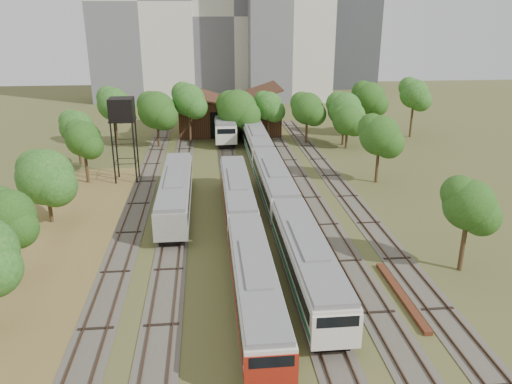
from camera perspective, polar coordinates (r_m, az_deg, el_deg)
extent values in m
plane|color=#475123|center=(30.47, 4.64, -17.52)|extent=(240.00, 240.00, 0.00)
cube|color=brown|center=(39.06, -25.21, -10.45)|extent=(14.00, 60.00, 0.04)
cube|color=#4C473D|center=(52.67, -13.28, -1.31)|extent=(2.60, 80.00, 0.06)
cube|color=#472D1E|center=(52.74, -14.06, -1.24)|extent=(0.08, 80.00, 0.14)
cube|color=#472D1E|center=(52.55, -12.52, -1.19)|extent=(0.08, 80.00, 0.14)
cube|color=#4C473D|center=(52.27, -8.94, -1.17)|extent=(2.60, 80.00, 0.06)
cube|color=#472D1E|center=(52.29, -9.73, -1.10)|extent=(0.08, 80.00, 0.14)
cube|color=#472D1E|center=(52.20, -8.16, -1.05)|extent=(0.08, 80.00, 0.14)
cube|color=#4C473D|center=(52.24, -2.36, -0.95)|extent=(2.60, 80.00, 0.06)
cube|color=#472D1E|center=(52.18, -3.15, -0.88)|extent=(0.08, 80.00, 0.14)
cube|color=#472D1E|center=(52.26, -1.57, -0.83)|extent=(0.08, 80.00, 0.14)
cube|color=#4C473D|center=(52.61, 1.99, -0.80)|extent=(2.60, 80.00, 0.06)
cube|color=#472D1E|center=(52.49, 1.22, -0.73)|extent=(0.08, 80.00, 0.14)
cube|color=#472D1E|center=(52.67, 2.77, -0.68)|extent=(0.08, 80.00, 0.14)
cube|color=#4C473D|center=(53.27, 6.26, -0.64)|extent=(2.60, 80.00, 0.06)
cube|color=#472D1E|center=(53.10, 5.51, -0.58)|extent=(0.08, 80.00, 0.14)
cube|color=#472D1E|center=(53.39, 7.02, -0.52)|extent=(0.08, 80.00, 0.14)
cube|color=#4C473D|center=(54.22, 10.40, -0.49)|extent=(2.60, 80.00, 0.06)
cube|color=#472D1E|center=(54.00, 9.68, -0.43)|extent=(0.08, 80.00, 0.14)
cube|color=#472D1E|center=(54.39, 11.14, -0.37)|extent=(0.08, 80.00, 0.14)
cube|color=black|center=(33.74, -0.17, -12.62)|extent=(2.01, 15.64, 0.73)
cube|color=silver|center=(32.96, -0.17, -10.40)|extent=(2.66, 17.00, 2.29)
cube|color=black|center=(32.82, -0.17, -9.98)|extent=(2.72, 15.64, 0.78)
cube|color=slate|center=(32.32, -0.18, -8.38)|extent=(2.44, 16.66, 0.33)
cube|color=maroon|center=(33.28, -0.17, -11.35)|extent=(2.72, 16.66, 0.41)
cube|color=maroon|center=(26.10, 1.75, -19.88)|extent=(2.70, 0.25, 2.06)
cube|color=black|center=(49.38, -2.15, -1.78)|extent=(2.01, 15.64, 0.73)
cube|color=silver|center=(48.85, -2.17, -0.13)|extent=(2.66, 17.00, 2.29)
cube|color=black|center=(48.76, -2.18, 0.18)|extent=(2.72, 15.64, 0.78)
cube|color=slate|center=(48.43, -2.19, 1.33)|extent=(2.44, 16.66, 0.33)
cube|color=maroon|center=(49.07, -2.17, -0.83)|extent=(2.72, 16.66, 0.41)
cube|color=black|center=(36.60, 5.74, -9.91)|extent=(2.13, 15.64, 0.77)
cube|color=silver|center=(35.84, 5.82, -7.68)|extent=(2.81, 17.00, 2.42)
cube|color=black|center=(35.71, 5.84, -7.27)|extent=(2.87, 15.64, 0.82)
cube|color=slate|center=(35.23, 5.90, -5.68)|extent=(2.58, 16.66, 0.35)
cube|color=#19653A|center=(36.16, 5.79, -8.64)|extent=(2.87, 16.66, 0.44)
cube|color=silver|center=(28.87, 9.21, -15.52)|extent=(2.85, 0.25, 2.18)
cube|color=black|center=(52.31, 2.03, -0.50)|extent=(2.13, 15.64, 0.77)
cube|color=silver|center=(51.79, 2.05, 1.16)|extent=(2.81, 17.00, 2.42)
cube|color=black|center=(51.70, 2.05, 1.47)|extent=(2.87, 15.64, 0.82)
cube|color=slate|center=(51.37, 2.07, 2.63)|extent=(2.58, 16.66, 0.35)
cube|color=#19653A|center=(52.00, 2.04, 0.45)|extent=(2.87, 16.66, 0.44)
cube|color=black|center=(68.89, 0.08, 4.48)|extent=(2.13, 15.64, 0.77)
cube|color=silver|center=(68.49, 0.08, 5.77)|extent=(2.81, 17.00, 2.42)
cube|color=black|center=(68.42, 0.08, 6.01)|extent=(2.87, 15.64, 0.82)
cube|color=slate|center=(68.18, 0.08, 6.90)|extent=(2.58, 16.66, 0.35)
cube|color=#19653A|center=(68.66, 0.08, 5.22)|extent=(2.87, 16.66, 0.44)
cube|color=black|center=(79.51, -3.64, 6.52)|extent=(2.30, 14.72, 0.84)
cube|color=silver|center=(79.14, -3.67, 7.74)|extent=(3.03, 16.00, 2.61)
cube|color=black|center=(79.08, -3.67, 7.96)|extent=(3.09, 14.72, 0.89)
cube|color=slate|center=(78.85, -3.69, 8.80)|extent=(2.79, 15.68, 0.38)
cube|color=#19653A|center=(79.30, -3.65, 7.22)|extent=(3.09, 15.68, 0.47)
cube|color=silver|center=(71.41, -3.41, 6.34)|extent=(3.07, 0.25, 2.35)
cube|color=black|center=(50.09, -9.08, -1.68)|extent=(2.14, 16.56, 0.78)
cube|color=gray|center=(49.54, -9.17, 0.05)|extent=(2.81, 18.00, 2.43)
cube|color=black|center=(49.44, -9.19, 0.37)|extent=(2.87, 16.56, 0.83)
cube|color=slate|center=(49.09, -9.26, 1.58)|extent=(2.59, 17.64, 0.35)
cylinder|color=black|center=(58.63, -16.01, 4.18)|extent=(0.18, 0.18, 7.05)
cylinder|color=black|center=(58.25, -13.70, 4.29)|extent=(0.18, 0.18, 7.05)
cylinder|color=black|center=(60.90, -15.65, 4.78)|extent=(0.18, 0.18, 7.05)
cylinder|color=black|center=(60.53, -13.42, 4.88)|extent=(0.18, 0.18, 7.05)
cube|color=black|center=(58.77, -15.00, 7.95)|extent=(2.78, 2.78, 0.20)
cube|color=black|center=(58.54, -15.11, 9.19)|extent=(2.65, 2.65, 2.38)
cube|color=#5D2D1A|center=(36.44, 16.27, -11.26)|extent=(0.56, 8.92, 0.29)
cube|color=#371A14|center=(83.41, -3.10, 8.79)|extent=(16.00, 11.00, 5.50)
cube|color=#371A14|center=(82.76, -5.97, 10.98)|extent=(8.45, 11.55, 2.96)
cube|color=#371A14|center=(83.12, -0.34, 11.12)|extent=(8.45, 11.55, 2.96)
cube|color=black|center=(78.18, -2.90, 7.65)|extent=(6.40, 0.15, 4.12)
cylinder|color=#382616|center=(40.23, -25.86, -6.53)|extent=(0.36, 0.36, 3.95)
sphere|color=#204813|center=(39.08, -26.52, -2.49)|extent=(3.84, 3.84, 3.84)
cylinder|color=#382616|center=(50.08, -22.53, -1.34)|extent=(0.36, 0.36, 3.48)
sphere|color=#204813|center=(49.25, -22.93, 1.59)|extent=(5.15, 5.15, 5.15)
cylinder|color=#382616|center=(60.44, -18.81, 2.87)|extent=(0.36, 0.36, 4.08)
sphere|color=#204813|center=(59.67, -19.14, 5.77)|extent=(3.98, 3.98, 3.98)
cylinder|color=#382616|center=(68.31, -19.54, 4.54)|extent=(0.36, 0.36, 3.84)
sphere|color=#204813|center=(67.65, -19.82, 6.96)|extent=(4.25, 4.25, 4.25)
cylinder|color=#382616|center=(75.92, -15.67, 6.79)|extent=(0.36, 0.36, 4.93)
sphere|color=#204813|center=(75.21, -15.94, 9.62)|extent=(4.70, 4.70, 4.70)
cylinder|color=#382616|center=(74.64, -11.13, 6.68)|extent=(0.36, 0.36, 4.26)
sphere|color=#204813|center=(73.99, -11.30, 9.16)|extent=(5.38, 5.38, 5.38)
cylinder|color=#382616|center=(76.21, -7.57, 7.45)|extent=(0.36, 0.36, 5.08)
sphere|color=#204813|center=(75.49, -7.70, 10.37)|extent=(4.82, 4.82, 4.82)
cylinder|color=#382616|center=(75.72, -2.12, 7.09)|extent=(0.36, 0.36, 3.94)
sphere|color=#204813|center=(75.12, -2.15, 9.36)|extent=(5.99, 5.99, 5.99)
cylinder|color=#382616|center=(78.16, 1.41, 7.53)|extent=(0.36, 0.36, 4.04)
sphere|color=#204813|center=(77.57, 1.43, 9.79)|extent=(4.40, 4.40, 4.40)
cylinder|color=#382616|center=(75.78, 5.79, 7.09)|extent=(0.36, 0.36, 4.14)
sphere|color=#204813|center=(75.16, 5.88, 9.47)|extent=(4.72, 4.72, 4.72)
cylinder|color=#382616|center=(75.54, 9.94, 6.88)|extent=(0.36, 0.36, 4.20)
sphere|color=#204813|center=(74.91, 10.09, 9.30)|extent=(4.98, 4.98, 4.98)
cylinder|color=#382616|center=(81.42, 12.60, 7.84)|extent=(0.36, 0.36, 4.82)
sphere|color=#204813|center=(80.77, 12.79, 10.42)|extent=(5.00, 5.00, 5.00)
cylinder|color=#382616|center=(83.04, 17.34, 7.84)|extent=(0.36, 0.36, 5.36)
sphere|color=#204813|center=(82.36, 17.64, 10.65)|extent=(4.45, 4.45, 4.45)
cylinder|color=#382616|center=(40.61, 22.57, -5.61)|extent=(0.36, 0.36, 4.19)
sphere|color=#204813|center=(39.42, 23.18, -1.34)|extent=(3.77, 3.77, 3.77)
cylinder|color=#382616|center=(58.95, 13.69, 3.11)|extent=(0.36, 0.36, 4.37)
sphere|color=#204813|center=(58.12, 13.96, 6.31)|extent=(4.56, 4.56, 4.56)
cylinder|color=#382616|center=(73.68, 10.30, 6.16)|extent=(0.36, 0.36, 3.26)
sphere|color=#204813|center=(73.15, 10.42, 8.08)|extent=(4.32, 4.32, 4.32)
cube|color=beige|center=(119.61, -12.93, 20.41)|extent=(22.00, 16.00, 42.00)
cube|color=beige|center=(124.03, -2.79, 19.41)|extent=(20.00, 18.00, 36.00)
cube|color=#383C3F|center=(139.42, 10.90, 17.48)|extent=(12.00, 12.00, 28.00)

